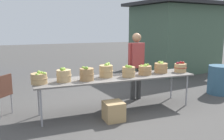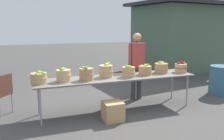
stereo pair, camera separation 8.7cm
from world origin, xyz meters
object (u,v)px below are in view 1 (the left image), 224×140
object	(u,v)px
apple_basket_green_1	(64,75)
apple_basket_green_5	(145,70)
trash_barrel	(219,80)
market_table	(117,78)
apple_basket_green_6	(161,68)
apple_basket_red_0	(180,67)
apple_basket_green_3	(106,71)
folding_chair	(1,92)
apple_basket_green_0	(39,78)
apple_basket_green_2	(87,74)
vendor_adult	(136,61)
produce_crate	(114,111)
apple_basket_green_4	(129,71)

from	to	relation	value
apple_basket_green_1	apple_basket_green_5	bearing A→B (deg)	0.35
trash_barrel	market_table	bearing A→B (deg)	-177.03
apple_basket_green_6	apple_basket_red_0	xyz separation A→B (m)	(0.48, -0.10, -0.01)
apple_basket_green_3	folding_chair	xyz separation A→B (m)	(-2.12, 0.51, -0.38)
apple_basket_green_0	apple_basket_green_1	xyz separation A→B (m)	(0.47, 0.01, 0.02)
apple_basket_green_2	apple_basket_green_5	distance (m)	1.38
apple_basket_green_6	vendor_adult	distance (m)	0.66
apple_basket_green_0	apple_basket_green_5	size ratio (longest dim) A/B	1.04
market_table	apple_basket_green_5	size ratio (longest dim) A/B	11.22
apple_basket_green_0	produce_crate	size ratio (longest dim) A/B	0.86
apple_basket_green_2	apple_basket_green_4	world-z (taller)	apple_basket_green_2
apple_basket_green_5	produce_crate	distance (m)	1.28
apple_basket_green_0	vendor_adult	world-z (taller)	vendor_adult
apple_basket_green_5	apple_basket_red_0	world-z (taller)	apple_basket_red_0
vendor_adult	trash_barrel	xyz separation A→B (m)	(2.33, -0.42, -0.59)
market_table	folding_chair	distance (m)	2.43
apple_basket_green_0	apple_basket_green_6	size ratio (longest dim) A/B	1.01
market_table	produce_crate	bearing A→B (deg)	-119.16
apple_basket_green_3	apple_basket_green_5	bearing A→B (deg)	-4.44
apple_basket_green_0	folding_chair	bearing A→B (deg)	140.24
apple_basket_green_6	folding_chair	xyz separation A→B (m)	(-3.48, 0.53, -0.36)
folding_chair	apple_basket_green_4	bearing A→B (deg)	115.89
market_table	apple_basket_green_5	distance (m)	0.70
folding_chair	vendor_adult	bearing A→B (deg)	130.25
apple_basket_green_3	apple_basket_red_0	size ratio (longest dim) A/B	1.07
apple_basket_green_0	apple_basket_green_2	size ratio (longest dim) A/B	1.07
produce_crate	folding_chair	bearing A→B (deg)	151.94
apple_basket_green_2	apple_basket_red_0	bearing A→B (deg)	0.72
apple_basket_green_3	vendor_adult	world-z (taller)	vendor_adult
market_table	apple_basket_green_3	distance (m)	0.29
apple_basket_red_0	folding_chair	size ratio (longest dim) A/B	0.35
apple_basket_green_4	apple_basket_green_5	world-z (taller)	apple_basket_green_4
market_table	trash_barrel	distance (m)	3.11
apple_basket_green_1	folding_chair	world-z (taller)	apple_basket_green_1
apple_basket_green_6	trash_barrel	world-z (taller)	apple_basket_green_6
apple_basket_green_0	apple_basket_green_4	size ratio (longest dim) A/B	1.09
market_table	vendor_adult	distance (m)	0.99
apple_basket_green_4	apple_basket_green_5	bearing A→B (deg)	10.73
apple_basket_green_2	vendor_adult	bearing A→B (deg)	24.05
apple_basket_green_3	produce_crate	distance (m)	0.92
market_table	apple_basket_green_4	world-z (taller)	apple_basket_green_4
apple_basket_red_0	produce_crate	distance (m)	2.07
market_table	apple_basket_green_2	world-z (taller)	apple_basket_green_2
apple_basket_green_1	folding_chair	bearing A→B (deg)	153.57
apple_basket_green_0	vendor_adult	distance (m)	2.45
market_table	apple_basket_green_3	bearing A→B (deg)	161.59
apple_basket_green_6	apple_basket_green_1	bearing A→B (deg)	-178.37
vendor_adult	folding_chair	size ratio (longest dim) A/B	1.94
apple_basket_green_6	folding_chair	bearing A→B (deg)	171.35
apple_basket_green_3	apple_basket_green_4	bearing A→B (deg)	-18.55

